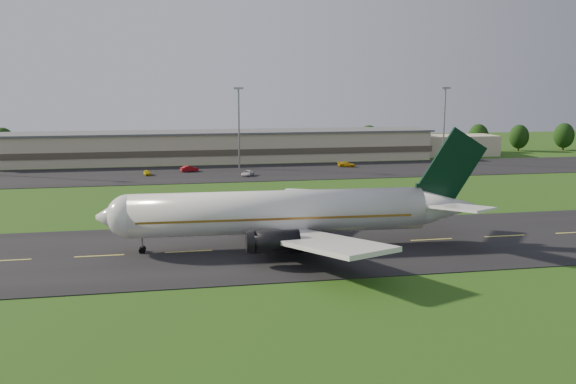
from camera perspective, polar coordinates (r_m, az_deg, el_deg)
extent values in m
plane|color=#264411|center=(84.18, -1.29, -5.00)|extent=(360.00, 360.00, 0.00)
cube|color=black|center=(84.16, -1.29, -4.97)|extent=(220.00, 30.00, 0.10)
cube|color=black|center=(154.36, -5.84, 1.68)|extent=(260.00, 30.00, 0.10)
cylinder|color=silver|center=(83.21, -0.83, -1.78)|extent=(38.20, 7.19, 5.60)
sphere|color=silver|center=(82.85, -13.97, -2.12)|extent=(5.60, 5.60, 5.60)
cone|color=silver|center=(83.06, -15.34, -2.15)|extent=(4.22, 5.54, 5.38)
cone|color=silver|center=(89.05, 13.67, -1.30)|extent=(9.22, 5.86, 5.49)
cube|color=#8D5B1E|center=(83.22, -1.17, -2.03)|extent=(35.21, 7.10, 0.28)
cube|color=black|center=(82.80, -14.40, -1.75)|extent=(2.12, 3.08, 0.65)
cube|color=silver|center=(73.55, 3.06, -4.52)|extent=(13.49, 20.22, 2.20)
cube|color=silver|center=(94.68, 0.37, -1.31)|extent=(14.71, 20.11, 2.20)
cube|color=silver|center=(84.37, 14.98, -1.33)|extent=(7.28, 9.40, 0.91)
cube|color=silver|center=(93.46, 12.54, -0.19)|extent=(7.75, 9.36, 0.91)
cube|color=black|center=(88.18, 12.82, -0.18)|extent=(5.02, 0.76, 3.00)
cube|color=black|center=(88.58, 14.41, 2.22)|extent=(9.44, 0.85, 10.55)
cylinder|color=black|center=(75.70, -1.12, -4.41)|extent=(5.71, 2.93, 2.70)
cylinder|color=black|center=(91.20, -2.44, -1.99)|extent=(5.71, 2.93, 2.70)
cube|color=#C0B493|center=(177.66, -6.58, 3.98)|extent=(120.00, 15.00, 8.00)
cube|color=#4C4438|center=(177.73, -6.57, 3.73)|extent=(121.00, 15.40, 1.60)
cube|color=#595B60|center=(177.30, -6.60, 5.32)|extent=(122.00, 16.00, 0.50)
cube|color=#C0B493|center=(197.82, 14.08, 4.04)|extent=(28.00, 11.00, 6.00)
cylinder|color=gray|center=(161.77, -4.39, 5.60)|extent=(0.44, 0.44, 20.00)
cube|color=gray|center=(161.38, -4.44, 9.18)|extent=(2.40, 1.20, 0.50)
cylinder|color=gray|center=(176.80, 13.70, 5.70)|extent=(0.44, 0.44, 20.00)
cube|color=gray|center=(176.45, 13.83, 8.97)|extent=(2.40, 1.20, 0.50)
cylinder|color=black|center=(192.20, -23.97, 2.89)|extent=(0.56, 0.56, 2.98)
ellipsoid|color=black|center=(191.86, -24.04, 3.97)|extent=(6.96, 6.96, 8.70)
cylinder|color=black|center=(188.68, -16.82, 3.13)|extent=(0.56, 0.56, 2.56)
ellipsoid|color=black|center=(188.37, -16.87, 4.08)|extent=(5.96, 5.96, 7.46)
cylinder|color=black|center=(196.07, 7.17, 3.73)|extent=(0.56, 0.56, 2.79)
ellipsoid|color=black|center=(195.75, 7.19, 4.73)|extent=(6.52, 6.52, 8.15)
cylinder|color=black|center=(201.71, 11.24, 3.75)|extent=(0.56, 0.56, 2.55)
ellipsoid|color=black|center=(201.43, 11.27, 4.63)|extent=(5.95, 5.95, 7.44)
cylinder|color=black|center=(211.88, 16.51, 3.84)|extent=(0.56, 0.56, 2.73)
ellipsoid|color=black|center=(211.60, 16.56, 4.74)|extent=(6.38, 6.38, 7.98)
cylinder|color=black|center=(218.27, 19.80, 3.81)|extent=(0.56, 0.56, 2.63)
ellipsoid|color=black|center=(218.00, 19.85, 4.65)|extent=(6.14, 6.14, 7.68)
cylinder|color=black|center=(225.49, 23.26, 3.78)|extent=(0.56, 0.56, 2.76)
ellipsoid|color=black|center=(225.22, 23.32, 4.64)|extent=(6.44, 6.44, 8.05)
imported|color=#D4C60C|center=(153.42, -12.42, 1.70)|extent=(1.94, 3.72, 1.21)
imported|color=maroon|center=(157.72, -8.77, 2.06)|extent=(4.58, 2.78, 1.43)
imported|color=silver|center=(149.12, -3.61, 1.68)|extent=(3.65, 4.85, 1.23)
imported|color=gold|center=(165.58, 5.22, 2.47)|extent=(4.95, 3.55, 1.33)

